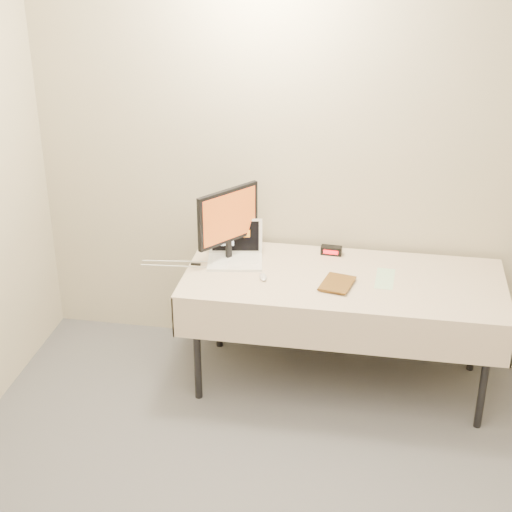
% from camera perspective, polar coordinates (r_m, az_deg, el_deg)
% --- Properties ---
extents(back_wall, '(4.00, 0.10, 2.70)m').
position_cam_1_polar(back_wall, '(4.78, 7.16, 7.47)').
color(back_wall, '#C1B79C').
rests_on(back_wall, ground).
extents(table, '(1.86, 0.81, 0.74)m').
position_cam_1_polar(table, '(4.62, 6.37, -2.24)').
color(table, black).
rests_on(table, ground).
extents(laptop, '(0.37, 0.33, 0.23)m').
position_cam_1_polar(laptop, '(4.76, -1.53, 0.35)').
color(laptop, white).
rests_on(laptop, table).
extents(monitor, '(0.30, 0.37, 0.46)m').
position_cam_1_polar(monitor, '(4.66, -2.03, 2.67)').
color(monitor, black).
rests_on(monitor, table).
extents(book, '(0.17, 0.06, 0.23)m').
position_cam_1_polar(book, '(4.47, 4.94, -0.68)').
color(book, '#97611B').
rests_on(book, table).
extents(alarm_clock, '(0.13, 0.06, 0.05)m').
position_cam_1_polar(alarm_clock, '(4.86, 5.50, 0.41)').
color(alarm_clock, black).
rests_on(alarm_clock, table).
extents(clicker, '(0.07, 0.10, 0.02)m').
position_cam_1_polar(clicker, '(4.55, 0.52, -1.53)').
color(clicker, silver).
rests_on(clicker, table).
extents(paper_form, '(0.12, 0.27, 0.00)m').
position_cam_1_polar(paper_form, '(4.61, 9.36, -1.63)').
color(paper_form, '#B1DEB3').
rests_on(paper_form, table).
extents(usb_dongle, '(0.06, 0.02, 0.01)m').
position_cam_1_polar(usb_dongle, '(4.72, -4.40, -0.60)').
color(usb_dongle, black).
rests_on(usb_dongle, table).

